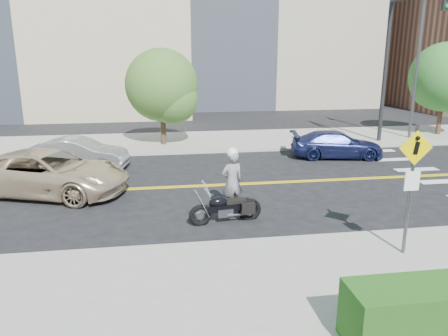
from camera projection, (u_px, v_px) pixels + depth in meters
name	position (u px, v px, depth m)	size (l,w,h in m)	color
ground_plane	(198.00, 186.00, 15.59)	(120.00, 120.00, 0.00)	black
sidewalk_near	(234.00, 298.00, 8.41)	(60.00, 5.00, 0.15)	#9E9B91
sidewalk_far	(185.00, 142.00, 22.73)	(60.00, 5.00, 0.15)	#9E9B91
lamp_post	(418.00, 61.00, 22.44)	(0.16, 0.16, 8.00)	#4C4C51
traffic_light	(397.00, 51.00, 20.65)	(0.28, 4.50, 7.00)	black
pedestrian_sign	(412.00, 178.00, 9.66)	(0.78, 0.08, 3.00)	#4C4C51
motorcyclist	(232.00, 180.00, 12.90)	(0.78, 0.62, 1.98)	#A5A5A9
motorcycle	(226.00, 201.00, 12.17)	(2.04, 0.62, 1.24)	black
suv	(48.00, 173.00, 14.54)	(2.46, 5.34, 1.49)	beige
parked_car_silver	(78.00, 154.00, 17.62)	(1.36, 3.91, 1.29)	#94989B
parked_car_blue	(337.00, 145.00, 19.60)	(1.66, 4.07, 1.18)	navy
tree_far_a	(162.00, 85.00, 21.12)	(3.53, 3.53, 4.82)	#382619
tree_far_b	(445.00, 77.00, 23.64)	(3.72, 3.72, 5.15)	#382619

